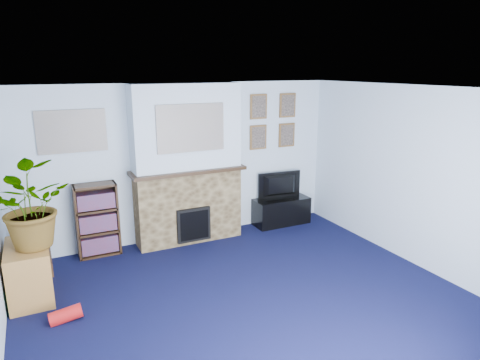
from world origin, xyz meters
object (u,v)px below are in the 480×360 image
tv_stand (281,211)px  sideboard (29,269)px  television (281,186)px  bookshelf (97,221)px

tv_stand → sideboard: size_ratio=1.16×
tv_stand → television: bearing=90.0°
tv_stand → bookshelf: bookshelf is taller
tv_stand → bookshelf: (-3.00, 0.08, 0.28)m
television → bookshelf: size_ratio=0.73×
tv_stand → sideboard: sideboard is taller
bookshelf → tv_stand: bearing=-1.5°
tv_stand → bookshelf: size_ratio=0.91×
tv_stand → sideboard: bearing=-168.3°
sideboard → television: bearing=12.0°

